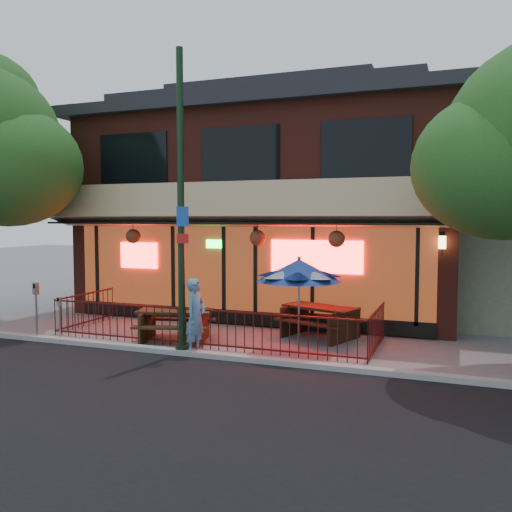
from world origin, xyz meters
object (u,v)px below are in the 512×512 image
Objects in this scene: picnic_table_left at (175,321)px; picnic_table_right at (320,317)px; street_light at (181,219)px; parking_meter_far at (36,301)px; pedestrian at (196,317)px; patio_umbrella at (299,270)px; parking_meter_near at (59,311)px.

picnic_table_right is (3.40, 1.70, 0.02)m from picnic_table_left.
street_light is 4.71m from parking_meter_far.
picnic_table_left is at bearing 126.03° from street_light.
pedestrian reaches higher than picnic_table_left.
street_light is 3.94× the size of pedestrian.
picnic_table_right is 1.04× the size of patio_umbrella.
pedestrian is (-2.18, -1.05, -1.06)m from patio_umbrella.
parking_meter_far is (-6.80, -2.88, 0.47)m from picnic_table_right.
parking_meter_far reaches higher than picnic_table_right.
street_light reaches higher than parking_meter_near.
patio_umbrella is (2.50, 1.10, -1.20)m from street_light.
parking_meter_near is (-3.53, 0.00, -2.37)m from street_light.
street_light is 4.25m from parking_meter_near.
patio_umbrella is at bearing 9.98° from parking_meter_far.
street_light reaches higher than parking_meter_far.
street_light is at bearing -53.97° from picnic_table_left.
street_light is 2.95m from picnic_table_left.
parking_meter_far is (-0.67, -0.08, 0.24)m from parking_meter_near.
picnic_table_left is 3.60m from patio_umbrella.
pedestrian reaches higher than parking_meter_near.
picnic_table_right is 2.05× the size of parking_meter_near.
picnic_table_left is 0.96× the size of patio_umbrella.
picnic_table_right is 1.58× the size of parking_meter_far.
pedestrian is at bearing 9.24° from street_light.
patio_umbrella is 1.97× the size of parking_meter_near.
picnic_table_right is (2.60, 2.80, -2.60)m from street_light.
picnic_table_right is at bearing 86.70° from patio_umbrella.
parking_meter_near is at bearing 179.96° from street_light.
picnic_table_left is 1.24× the size of pedestrian.
picnic_table_left is 3.63m from parking_meter_far.
street_light is at bearing 1.06° from parking_meter_far.
picnic_table_right is at bearing -34.60° from pedestrian.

